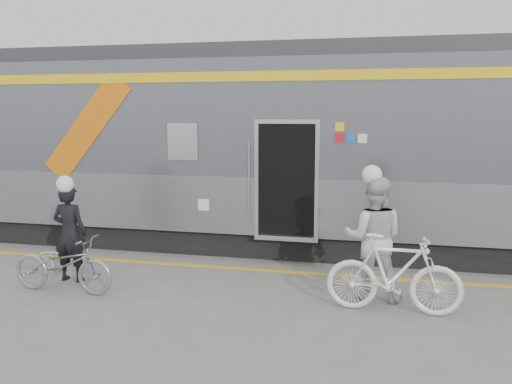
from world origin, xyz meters
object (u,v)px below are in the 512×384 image
(man, at_px, (70,233))
(woman, at_px, (374,238))
(bicycle_left, at_px, (63,264))
(bicycle_right, at_px, (394,274))

(man, height_order, woman, woman)
(bicycle_left, relative_size, woman, 0.91)
(bicycle_left, distance_m, woman, 4.83)
(man, bearing_deg, woman, -175.20)
(woman, height_order, bicycle_right, woman)
(man, height_order, bicycle_right, man)
(man, relative_size, bicycle_left, 0.95)
(man, xyz_separation_m, bicycle_left, (0.20, -0.55, -0.37))
(man, xyz_separation_m, bicycle_right, (5.23, -0.29, -0.25))
(woman, xyz_separation_m, bicycle_right, (0.30, -0.55, -0.37))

